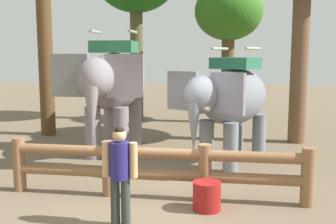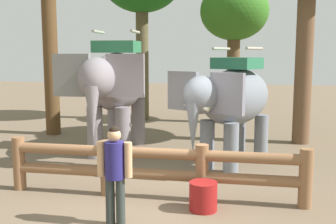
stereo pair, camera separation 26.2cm
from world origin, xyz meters
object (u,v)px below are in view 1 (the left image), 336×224
object	(u,v)px
elephant_center	(231,100)
tree_far_right	(229,15)
tourist_woman_in_black	(120,169)
elephant_near_left	(113,85)
log_fence	(156,166)
feed_bucket	(207,196)

from	to	relation	value
elephant_center	tree_far_right	world-z (taller)	tree_far_right
tourist_woman_in_black	elephant_near_left	bearing A→B (deg)	107.07
elephant_near_left	tourist_woman_in_black	size ratio (longest dim) A/B	2.43
log_fence	tree_far_right	xyz separation A→B (m)	(1.25, 8.83, 3.52)
tree_far_right	feed_bucket	size ratio (longest dim) A/B	10.74
elephant_center	tree_far_right	xyz separation A→B (m)	(-0.11, 6.30, 2.54)
elephant_near_left	elephant_center	xyz separation A→B (m)	(3.11, -0.81, -0.26)
elephant_near_left	elephant_center	world-z (taller)	elephant_near_left
log_fence	elephant_center	xyz separation A→B (m)	(1.36, 2.53, 0.98)
tourist_woman_in_black	tree_far_right	world-z (taller)	tree_far_right
log_fence	tree_far_right	distance (m)	9.59
tourist_woman_in_black	tree_far_right	distance (m)	10.76
elephant_center	tourist_woman_in_black	distance (m)	4.25
log_fence	elephant_near_left	world-z (taller)	elephant_near_left
tree_far_right	elephant_center	bearing A→B (deg)	-89.02
log_fence	feed_bucket	bearing A→B (deg)	-25.69
elephant_center	tourist_woman_in_black	world-z (taller)	elephant_center
log_fence	tourist_woman_in_black	distance (m)	1.39
log_fence	tree_far_right	size ratio (longest dim) A/B	1.06
tourist_woman_in_black	tree_far_right	xyz separation A→B (m)	(1.58, 10.15, 3.22)
tree_far_right	log_fence	bearing A→B (deg)	-98.08
log_fence	elephant_near_left	distance (m)	3.97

